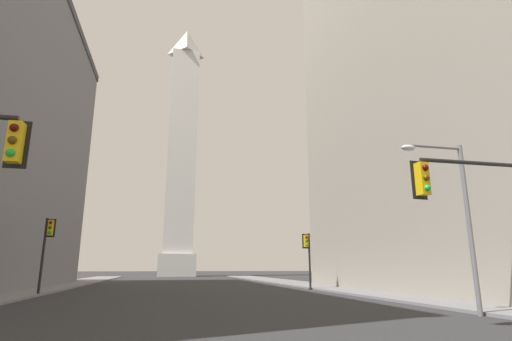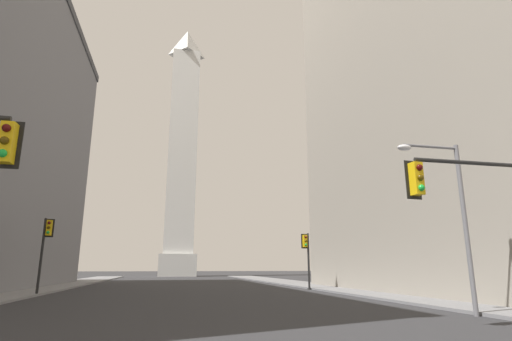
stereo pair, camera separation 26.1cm
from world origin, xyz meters
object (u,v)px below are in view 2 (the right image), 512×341
(obelisk, at_px, (182,149))
(traffic_light_mid_left, at_px, (45,244))
(street_lamp, at_px, (453,205))
(traffic_light_near_right, at_px, (498,198))
(traffic_light_mid_right, at_px, (307,252))

(obelisk, bearing_deg, traffic_light_mid_left, -100.32)
(obelisk, bearing_deg, street_lamp, -82.59)
(traffic_light_mid_left, bearing_deg, street_lamp, -39.25)
(traffic_light_mid_left, relative_size, traffic_light_near_right, 0.97)
(obelisk, xyz_separation_m, traffic_light_mid_left, (-10.70, -58.72, -24.93))
(street_lamp, bearing_deg, traffic_light_mid_right, 88.67)
(traffic_light_near_right, xyz_separation_m, street_lamp, (0.78, 3.27, 0.27))
(obelisk, relative_size, traffic_light_near_right, 10.65)
(obelisk, height_order, traffic_light_near_right, obelisk)
(obelisk, height_order, street_lamp, obelisk)
(traffic_light_mid_left, height_order, street_lamp, street_lamp)
(obelisk, xyz_separation_m, traffic_light_mid_right, (10.29, -55.16, -25.22))
(street_lamp, bearing_deg, obelisk, 97.41)
(traffic_light_mid_left, bearing_deg, traffic_light_mid_right, 9.64)
(obelisk, distance_m, traffic_light_mid_right, 61.52)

